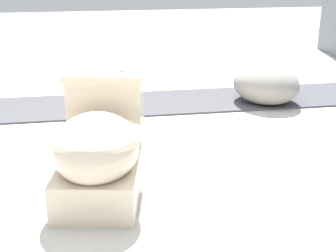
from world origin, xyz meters
name	(u,v)px	position (x,y,z in m)	size (l,w,h in m)	color
ground_plane	(131,192)	(0.00, 0.00, 0.00)	(14.00, 14.00, 0.00)	beige
gravel_strip	(184,101)	(-1.29, 0.50, 0.01)	(0.56, 8.00, 0.01)	#4C4C51
toilet	(100,147)	(-0.02, -0.13, 0.22)	(0.69, 0.48, 0.52)	beige
boulder_near	(266,84)	(-1.18, 1.07, 0.14)	(0.48, 0.43, 0.27)	gray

